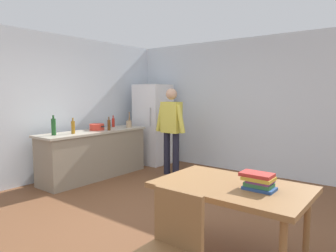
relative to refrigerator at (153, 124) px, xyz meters
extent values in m
plane|color=brown|center=(1.90, -2.40, -0.90)|extent=(14.00, 14.00, 0.00)
cube|color=silver|center=(1.90, 0.60, 0.45)|extent=(6.40, 0.12, 2.70)
cube|color=silver|center=(-0.70, -2.20, 0.45)|extent=(0.12, 5.60, 2.70)
cube|color=gray|center=(-0.10, -1.60, -0.47)|extent=(0.60, 2.12, 0.86)
cube|color=#B2A893|center=(-0.10, -1.60, -0.02)|extent=(0.64, 2.20, 0.04)
cube|color=white|center=(0.00, 0.00, 0.00)|extent=(0.70, 0.64, 1.80)
cylinder|color=#B2B2B7|center=(0.22, -0.34, 0.20)|extent=(0.02, 0.02, 0.40)
cylinder|color=#1E1E2D|center=(0.84, -0.55, -0.48)|extent=(0.13, 0.13, 0.84)
cylinder|color=#1E1E2D|center=(1.06, -0.55, -0.48)|extent=(0.13, 0.13, 0.84)
cube|color=#D8CC4C|center=(0.95, -0.55, 0.24)|extent=(0.38, 0.22, 0.60)
sphere|color=tan|center=(0.95, -0.55, 0.69)|extent=(0.22, 0.22, 0.22)
cylinder|color=#D8CC4C|center=(0.70, -0.59, 0.22)|extent=(0.20, 0.09, 0.55)
cylinder|color=#D8CC4C|center=(1.20, -0.59, 0.22)|extent=(0.20, 0.09, 0.55)
cube|color=olive|center=(3.30, -2.70, -0.18)|extent=(1.40, 0.90, 0.05)
cylinder|color=olive|center=(2.70, -3.05, -0.55)|extent=(0.06, 0.06, 0.70)
cylinder|color=olive|center=(2.70, -2.35, -0.55)|extent=(0.06, 0.06, 0.70)
cylinder|color=olive|center=(3.90, -2.35, -0.55)|extent=(0.06, 0.06, 0.70)
cube|color=olive|center=(3.30, -3.56, -0.20)|extent=(0.42, 0.04, 0.42)
cylinder|color=red|center=(-0.13, -1.50, 0.06)|extent=(0.28, 0.28, 0.12)
cube|color=black|center=(-0.30, -1.50, 0.08)|extent=(0.06, 0.03, 0.02)
cube|color=black|center=(0.04, -1.50, 0.08)|extent=(0.06, 0.03, 0.02)
cylinder|color=tan|center=(0.02, -0.79, 0.07)|extent=(0.11, 0.11, 0.14)
cylinder|color=olive|center=(0.04, -0.78, 0.21)|extent=(0.02, 0.05, 0.22)
cylinder|color=olive|center=(0.04, -0.79, 0.21)|extent=(0.02, 0.04, 0.22)
cylinder|color=#5B3314|center=(0.08, -1.38, 0.10)|extent=(0.06, 0.06, 0.20)
cylinder|color=#5B3314|center=(0.08, -1.38, 0.23)|extent=(0.02, 0.02, 0.06)
cylinder|color=#996619|center=(-0.05, -2.09, 0.11)|extent=(0.06, 0.06, 0.22)
cylinder|color=#996619|center=(-0.05, -2.09, 0.25)|extent=(0.03, 0.03, 0.06)
cylinder|color=#B22319|center=(-0.30, -0.93, 0.09)|extent=(0.06, 0.06, 0.18)
cylinder|color=#B22319|center=(-0.30, -0.93, 0.21)|extent=(0.02, 0.02, 0.06)
cylinder|color=#1E5123|center=(-0.14, -2.41, 0.14)|extent=(0.08, 0.08, 0.28)
cylinder|color=#1E5123|center=(-0.14, -2.41, 0.31)|extent=(0.03, 0.03, 0.06)
cube|color=#284C8E|center=(3.57, -2.70, -0.14)|extent=(0.27, 0.17, 0.03)
cube|color=#387A47|center=(3.56, -2.69, -0.11)|extent=(0.24, 0.16, 0.04)
cube|color=#753D7F|center=(3.57, -2.68, -0.07)|extent=(0.21, 0.19, 0.03)
cube|color=gold|center=(3.56, -2.70, -0.05)|extent=(0.26, 0.20, 0.03)
cube|color=#B22D28|center=(3.54, -2.69, -0.02)|extent=(0.28, 0.18, 0.03)
camera|label=1|loc=(4.56, -5.31, 0.71)|focal=32.95mm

